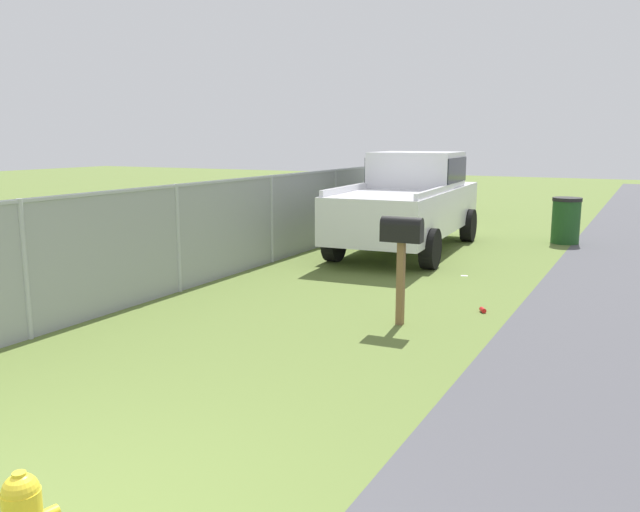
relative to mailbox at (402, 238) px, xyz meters
The scene contains 6 objects.
mailbox is the anchor object (origin of this frame).
pickup_truck 5.89m from the mailbox, 18.58° to the left, with size 5.52×2.46×2.09m.
trash_bin 8.08m from the mailbox, ahead, with size 0.65×0.65×1.05m.
fence_section 5.69m from the mailbox, 41.07° to the left, with size 19.48×0.07×1.69m.
litter_can_midfield_b 1.75m from the mailbox, 37.08° to the right, with size 0.07×0.07×0.12m, color red.
litter_wrapper_near_hydrant 3.55m from the mailbox, ahead, with size 0.12×0.08×0.01m, color silver.
Camera 1 is at (-2.17, -3.20, 2.38)m, focal length 36.34 mm.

